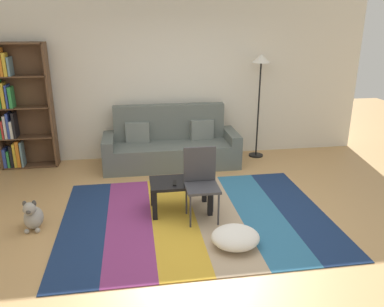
{
  "coord_description": "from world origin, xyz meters",
  "views": [
    {
      "loc": [
        -0.78,
        -4.17,
        2.35
      ],
      "look_at": [
        -0.02,
        0.67,
        0.65
      ],
      "focal_mm": 35.75,
      "sensor_mm": 36.0,
      "label": 1
    }
  ],
  "objects_px": {
    "bookshelf": "(16,109)",
    "standing_lamp": "(261,72)",
    "couch": "(171,146)",
    "folding_chair": "(201,178)",
    "pouf": "(235,237)",
    "tv_remote": "(175,183)",
    "coffee_table": "(181,187)",
    "dog": "(33,216)"
  },
  "relations": [
    {
      "from": "dog",
      "to": "folding_chair",
      "type": "bearing_deg",
      "value": -0.61
    },
    {
      "from": "dog",
      "to": "couch",
      "type": "bearing_deg",
      "value": 46.03
    },
    {
      "from": "couch",
      "to": "coffee_table",
      "type": "relative_size",
      "value": 2.91
    },
    {
      "from": "standing_lamp",
      "to": "tv_remote",
      "type": "xyz_separation_m",
      "value": [
        -1.72,
        -1.99,
        -1.09
      ]
    },
    {
      "from": "couch",
      "to": "bookshelf",
      "type": "distance_m",
      "value": 2.59
    },
    {
      "from": "folding_chair",
      "to": "tv_remote",
      "type": "bearing_deg",
      "value": -159.27
    },
    {
      "from": "bookshelf",
      "to": "standing_lamp",
      "type": "relative_size",
      "value": 1.12
    },
    {
      "from": "pouf",
      "to": "tv_remote",
      "type": "height_order",
      "value": "tv_remote"
    },
    {
      "from": "bookshelf",
      "to": "dog",
      "type": "distance_m",
      "value": 2.44
    },
    {
      "from": "bookshelf",
      "to": "dog",
      "type": "height_order",
      "value": "bookshelf"
    },
    {
      "from": "bookshelf",
      "to": "coffee_table",
      "type": "distance_m",
      "value": 3.23
    },
    {
      "from": "pouf",
      "to": "dog",
      "type": "height_order",
      "value": "dog"
    },
    {
      "from": "bookshelf",
      "to": "pouf",
      "type": "height_order",
      "value": "bookshelf"
    },
    {
      "from": "bookshelf",
      "to": "tv_remote",
      "type": "height_order",
      "value": "bookshelf"
    },
    {
      "from": "folding_chair",
      "to": "couch",
      "type": "bearing_deg",
      "value": 138.32
    },
    {
      "from": "couch",
      "to": "bookshelf",
      "type": "xyz_separation_m",
      "value": [
        -2.49,
        0.28,
        0.66
      ]
    },
    {
      "from": "coffee_table",
      "to": "couch",
      "type": "bearing_deg",
      "value": 88.17
    },
    {
      "from": "couch",
      "to": "coffee_table",
      "type": "distance_m",
      "value": 1.74
    },
    {
      "from": "couch",
      "to": "coffee_table",
      "type": "bearing_deg",
      "value": -91.83
    },
    {
      "from": "coffee_table",
      "to": "standing_lamp",
      "type": "distance_m",
      "value": 2.79
    },
    {
      "from": "coffee_table",
      "to": "folding_chair",
      "type": "distance_m",
      "value": 0.36
    },
    {
      "from": "couch",
      "to": "tv_remote",
      "type": "height_order",
      "value": "couch"
    },
    {
      "from": "standing_lamp",
      "to": "folding_chair",
      "type": "height_order",
      "value": "standing_lamp"
    },
    {
      "from": "bookshelf",
      "to": "tv_remote",
      "type": "xyz_separation_m",
      "value": [
        2.35,
        -2.09,
        -0.57
      ]
    },
    {
      "from": "coffee_table",
      "to": "standing_lamp",
      "type": "bearing_deg",
      "value": 49.5
    },
    {
      "from": "couch",
      "to": "standing_lamp",
      "type": "bearing_deg",
      "value": 6.7
    },
    {
      "from": "bookshelf",
      "to": "folding_chair",
      "type": "relative_size",
      "value": 2.27
    },
    {
      "from": "couch",
      "to": "standing_lamp",
      "type": "height_order",
      "value": "standing_lamp"
    },
    {
      "from": "couch",
      "to": "pouf",
      "type": "bearing_deg",
      "value": -80.88
    },
    {
      "from": "tv_remote",
      "to": "coffee_table",
      "type": "bearing_deg",
      "value": 48.91
    },
    {
      "from": "coffee_table",
      "to": "pouf",
      "type": "xyz_separation_m",
      "value": [
        0.48,
        -0.93,
        -0.23
      ]
    },
    {
      "from": "couch",
      "to": "folding_chair",
      "type": "xyz_separation_m",
      "value": [
        0.17,
        -1.94,
        0.2
      ]
    },
    {
      "from": "bookshelf",
      "to": "pouf",
      "type": "xyz_separation_m",
      "value": [
        2.92,
        -2.95,
        -0.88
      ]
    },
    {
      "from": "bookshelf",
      "to": "tv_remote",
      "type": "distance_m",
      "value": 3.2
    },
    {
      "from": "dog",
      "to": "tv_remote",
      "type": "height_order",
      "value": "tv_remote"
    },
    {
      "from": "tv_remote",
      "to": "folding_chair",
      "type": "distance_m",
      "value": 0.35
    },
    {
      "from": "coffee_table",
      "to": "standing_lamp",
      "type": "relative_size",
      "value": 0.43
    },
    {
      "from": "pouf",
      "to": "folding_chair",
      "type": "xyz_separation_m",
      "value": [
        -0.26,
        0.73,
        0.42
      ]
    },
    {
      "from": "coffee_table",
      "to": "dog",
      "type": "distance_m",
      "value": 1.81
    },
    {
      "from": "couch",
      "to": "folding_chair",
      "type": "bearing_deg",
      "value": -84.9
    },
    {
      "from": "pouf",
      "to": "tv_remote",
      "type": "bearing_deg",
      "value": 123.44
    },
    {
      "from": "couch",
      "to": "folding_chair",
      "type": "height_order",
      "value": "couch"
    }
  ]
}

